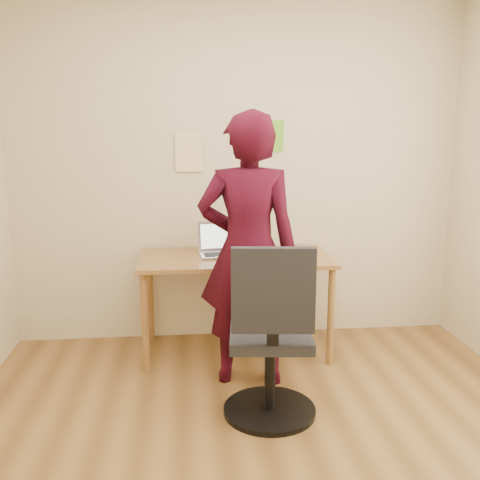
{
  "coord_description": "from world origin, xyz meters",
  "views": [
    {
      "loc": [
        -0.41,
        -2.43,
        1.64
      ],
      "look_at": [
        -0.06,
        0.95,
        0.95
      ],
      "focal_mm": 40.0,
      "sensor_mm": 36.0,
      "label": 1
    }
  ],
  "objects": [
    {
      "name": "phone",
      "position": [
        0.19,
        1.17,
        0.75
      ],
      "size": [
        0.07,
        0.13,
        0.01
      ],
      "rotation": [
        0.0,
        0.0,
        -0.07
      ],
      "color": "black",
      "rests_on": "desk"
    },
    {
      "name": "wall_note_left",
      "position": [
        -0.38,
        1.74,
        1.48
      ],
      "size": [
        0.21,
        0.0,
        0.3
      ],
      "primitive_type": "cube",
      "color": "#EED18E",
      "rests_on": "room"
    },
    {
      "name": "wall_note_right",
      "position": [
        0.27,
        1.74,
        1.61
      ],
      "size": [
        0.18,
        0.0,
        0.24
      ],
      "primitive_type": "cube",
      "color": "#68B929",
      "rests_on": "room"
    },
    {
      "name": "paper_sheet",
      "position": [
        0.29,
        1.27,
        0.74
      ],
      "size": [
        0.31,
        0.38,
        0.0
      ],
      "primitive_type": "cube",
      "rotation": [
        0.0,
        0.0,
        -0.26
      ],
      "color": "white",
      "rests_on": "desk"
    },
    {
      "name": "wall_note_mid",
      "position": [
        0.14,
        1.74,
        1.64
      ],
      "size": [
        0.21,
        0.0,
        0.3
      ],
      "primitive_type": "cube",
      "color": "#EED18E",
      "rests_on": "room"
    },
    {
      "name": "desk",
      "position": [
        -0.05,
        1.38,
        0.65
      ],
      "size": [
        1.4,
        0.7,
        0.74
      ],
      "color": "olive",
      "rests_on": "ground"
    },
    {
      "name": "laptop",
      "position": [
        -0.15,
        1.46,
        0.79
      ],
      "size": [
        0.35,
        0.31,
        0.23
      ],
      "rotation": [
        0.0,
        0.0,
        0.09
      ],
      "color": "#BBBBC2",
      "rests_on": "desk"
    },
    {
      "name": "person",
      "position": [
        -0.02,
        0.91,
        0.89
      ],
      "size": [
        0.69,
        0.49,
        1.77
      ],
      "primitive_type": "imported",
      "rotation": [
        0.0,
        0.0,
        3.03
      ],
      "color": "#340714",
      "rests_on": "ground"
    },
    {
      "name": "office_chair",
      "position": [
        0.05,
        0.38,
        0.45
      ],
      "size": [
        0.55,
        0.55,
        1.05
      ],
      "rotation": [
        0.0,
        0.0,
        -0.11
      ],
      "color": "black",
      "rests_on": "ground"
    },
    {
      "name": "room",
      "position": [
        0.0,
        0.0,
        1.35
      ],
      "size": [
        3.58,
        3.58,
        2.78
      ],
      "color": "brown",
      "rests_on": "ground"
    }
  ]
}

